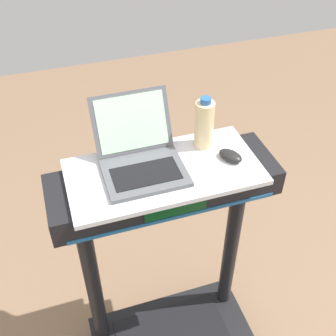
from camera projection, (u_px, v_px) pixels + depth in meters
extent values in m
cylinder|color=black|center=(93.00, 282.00, 1.91)|extent=(0.07, 0.07, 0.90)
cylinder|color=black|center=(231.00, 245.00, 2.07)|extent=(0.07, 0.07, 0.90)
cube|color=black|center=(164.00, 184.00, 1.66)|extent=(0.90, 0.28, 0.11)
cube|color=#0C3F19|center=(176.00, 210.00, 1.55)|extent=(0.24, 0.01, 0.06)
cube|color=#1E598C|center=(176.00, 218.00, 1.58)|extent=(0.81, 0.00, 0.02)
cube|color=silver|center=(164.00, 172.00, 1.61)|extent=(0.74, 0.37, 0.02)
cube|color=#515459|center=(145.00, 173.00, 1.58)|extent=(0.30, 0.24, 0.02)
cube|color=black|center=(146.00, 174.00, 1.56)|extent=(0.25, 0.13, 0.00)
cube|color=#515459|center=(132.00, 122.00, 1.63)|extent=(0.30, 0.11, 0.22)
cube|color=#B2E0B7|center=(132.00, 122.00, 1.62)|extent=(0.27, 0.09, 0.19)
ellipsoid|color=black|center=(230.00, 156.00, 1.65)|extent=(0.10, 0.12, 0.03)
cylinder|color=beige|center=(204.00, 125.00, 1.66)|extent=(0.08, 0.08, 0.20)
cylinder|color=#2659A5|center=(206.00, 101.00, 1.59)|extent=(0.04, 0.04, 0.02)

